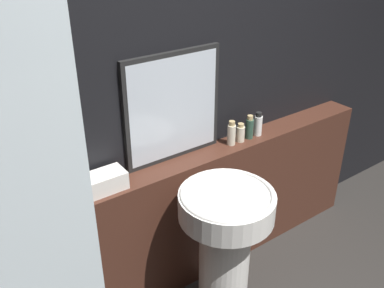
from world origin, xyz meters
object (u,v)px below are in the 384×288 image
towel_stack (103,182)px  lotion_bottle (249,128)px  pedestal_sink (225,243)px  shampoo_bottle (231,134)px  mirror (173,107)px  conditioner_bottle (240,133)px  body_wash_bottle (258,125)px

towel_stack → lotion_bottle: bearing=0.0°
pedestal_sink → shampoo_bottle: 0.69m
pedestal_sink → lotion_bottle: (0.53, 0.41, 0.41)m
shampoo_bottle → lotion_bottle: shampoo_bottle is taller
mirror → towel_stack: (-0.50, -0.08, -0.27)m
towel_stack → conditioner_bottle: bearing=0.0°
pedestal_sink → body_wash_bottle: body_wash_bottle is taller
towel_stack → lotion_bottle: 1.03m
mirror → shampoo_bottle: (0.38, -0.08, -0.25)m
mirror → body_wash_bottle: (0.61, -0.08, -0.25)m
pedestal_sink → lotion_bottle: size_ratio=5.73×
shampoo_bottle → body_wash_bottle: bearing=-0.0°
pedestal_sink → mirror: (-0.01, 0.49, 0.65)m
mirror → body_wash_bottle: 0.66m
shampoo_bottle → pedestal_sink: bearing=-132.4°
towel_stack → conditioner_bottle: conditioner_bottle is taller
mirror → body_wash_bottle: size_ratio=3.98×
lotion_bottle → body_wash_bottle: 0.08m
mirror → towel_stack: mirror is taller
pedestal_sink → body_wash_bottle: (0.60, 0.41, 0.41)m
towel_stack → shampoo_bottle: 0.88m
towel_stack → body_wash_bottle: bearing=0.0°
conditioner_bottle → lotion_bottle: size_ratio=0.78×
towel_stack → lotion_bottle: (1.03, 0.00, 0.02)m
towel_stack → lotion_bottle: lotion_bottle is taller
conditioner_bottle → lotion_bottle: lotion_bottle is taller
lotion_bottle → body_wash_bottle: (0.08, -0.00, 0.00)m
lotion_bottle → shampoo_bottle: bearing=180.0°
mirror → pedestal_sink: bearing=-89.4°
mirror → shampoo_bottle: bearing=-11.5°
shampoo_bottle → conditioner_bottle: bearing=-0.0°
conditioner_bottle → lotion_bottle: 0.08m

